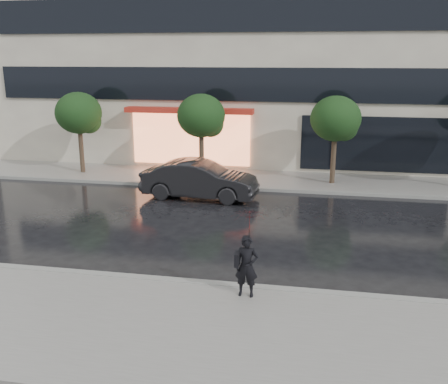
# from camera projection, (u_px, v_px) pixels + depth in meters

# --- Properties ---
(ground) EXTENTS (120.00, 120.00, 0.00)m
(ground) POSITION_uv_depth(u_px,v_px,m) (227.00, 272.00, 13.49)
(ground) COLOR black
(ground) RESTS_ON ground
(sidewalk_near) EXTENTS (60.00, 4.50, 0.12)m
(sidewalk_near) POSITION_uv_depth(u_px,v_px,m) (199.00, 333.00, 10.39)
(sidewalk_near) COLOR slate
(sidewalk_near) RESTS_ON ground
(sidewalk_far) EXTENTS (60.00, 3.50, 0.12)m
(sidewalk_far) POSITION_uv_depth(u_px,v_px,m) (266.00, 180.00, 23.19)
(sidewalk_far) COLOR slate
(sidewalk_far) RESTS_ON ground
(curb_near) EXTENTS (60.00, 0.25, 0.14)m
(curb_near) POSITION_uv_depth(u_px,v_px,m) (220.00, 285.00, 12.52)
(curb_near) COLOR gray
(curb_near) RESTS_ON ground
(curb_far) EXTENTS (60.00, 0.25, 0.14)m
(curb_far) POSITION_uv_depth(u_px,v_px,m) (262.00, 189.00, 21.53)
(curb_far) COLOR gray
(curb_far) RESTS_ON ground
(tree_far_west) EXTENTS (2.20, 2.20, 3.99)m
(tree_far_west) POSITION_uv_depth(u_px,v_px,m) (80.00, 115.00, 23.80)
(tree_far_west) COLOR #33261C
(tree_far_west) RESTS_ON ground
(tree_mid_west) EXTENTS (2.20, 2.20, 3.99)m
(tree_mid_west) POSITION_uv_depth(u_px,v_px,m) (203.00, 117.00, 22.74)
(tree_mid_west) COLOR #33261C
(tree_mid_west) RESTS_ON ground
(tree_mid_east) EXTENTS (2.20, 2.20, 3.99)m
(tree_mid_east) POSITION_uv_depth(u_px,v_px,m) (337.00, 120.00, 21.69)
(tree_mid_east) COLOR #33261C
(tree_mid_east) RESTS_ON ground
(parked_car) EXTENTS (4.78, 1.93, 1.55)m
(parked_car) POSITION_uv_depth(u_px,v_px,m) (200.00, 180.00, 20.25)
(parked_car) COLOR black
(parked_car) RESTS_ON ground
(pedestrian_with_umbrella) EXTENTS (0.87, 0.88, 2.13)m
(pedestrian_with_umbrella) POSITION_uv_depth(u_px,v_px,m) (248.00, 240.00, 11.53)
(pedestrian_with_umbrella) COLOR black
(pedestrian_with_umbrella) RESTS_ON sidewalk_near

